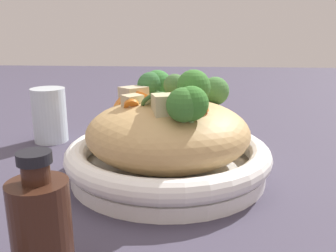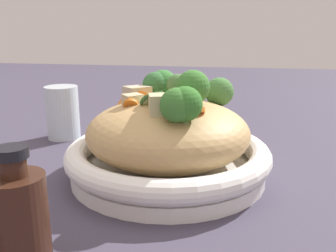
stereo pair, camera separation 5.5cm
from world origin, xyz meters
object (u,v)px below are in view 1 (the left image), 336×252
serving_bowl (168,159)px  chopsticks_pair (186,119)px  soy_sauce_bottle (41,229)px  drinking_glass (50,115)px

serving_bowl → chopsticks_pair: 0.34m
soy_sauce_bottle → drinking_glass: 0.43m
soy_sauce_bottle → chopsticks_pair: bearing=-101.0°
serving_bowl → chopsticks_pair: (-0.02, -0.34, -0.02)m
serving_bowl → soy_sauce_bottle: (0.09, 0.25, 0.02)m
soy_sauce_bottle → drinking_glass: soy_sauce_bottle is taller
chopsticks_pair → serving_bowl: bearing=86.7°
serving_bowl → drinking_glass: drinking_glass is taller
soy_sauce_bottle → serving_bowl: bearing=-110.9°
soy_sauce_bottle → drinking_glass: size_ratio=1.16×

